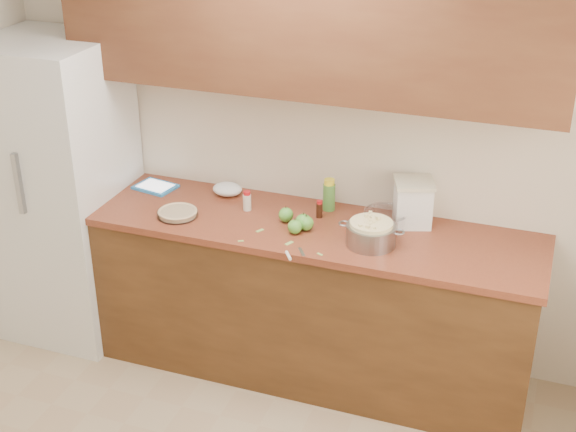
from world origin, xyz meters
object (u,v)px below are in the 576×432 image
(colander, at_px, (371,234))
(flour_canister, at_px, (413,202))
(pie, at_px, (178,213))
(tablet, at_px, (155,187))

(colander, height_order, flour_canister, flour_canister)
(pie, distance_m, flour_canister, 1.27)
(colander, distance_m, flour_canister, 0.34)
(tablet, bearing_deg, flour_canister, 12.94)
(pie, xyz_separation_m, flour_canister, (1.21, 0.34, 0.11))
(flour_canister, bearing_deg, tablet, -177.93)
(tablet, bearing_deg, pie, -33.89)
(colander, xyz_separation_m, tablet, (-1.36, 0.25, -0.05))
(pie, relative_size, colander, 0.65)
(colander, relative_size, flour_canister, 1.34)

